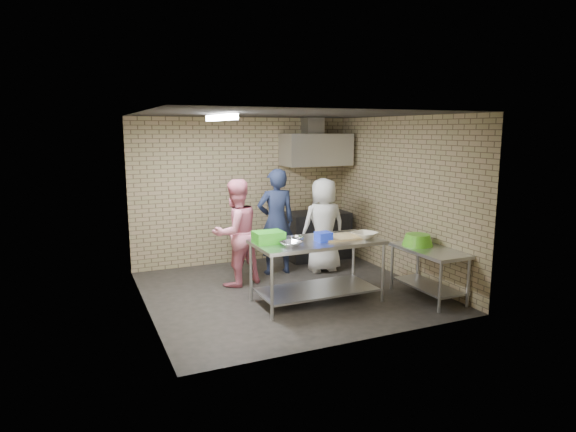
% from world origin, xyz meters
% --- Properties ---
extents(floor, '(4.20, 4.20, 0.00)m').
position_xyz_m(floor, '(0.00, 0.00, 0.00)').
color(floor, black).
rests_on(floor, ground).
extents(ceiling, '(4.20, 4.20, 0.00)m').
position_xyz_m(ceiling, '(0.00, 0.00, 2.70)').
color(ceiling, black).
rests_on(ceiling, ground).
extents(back_wall, '(4.20, 0.06, 2.70)m').
position_xyz_m(back_wall, '(0.00, 2.00, 1.35)').
color(back_wall, '#9C8361').
rests_on(back_wall, ground).
extents(front_wall, '(4.20, 0.06, 2.70)m').
position_xyz_m(front_wall, '(0.00, -2.00, 1.35)').
color(front_wall, '#9C8361').
rests_on(front_wall, ground).
extents(left_wall, '(0.06, 4.00, 2.70)m').
position_xyz_m(left_wall, '(-2.10, 0.00, 1.35)').
color(left_wall, '#9C8361').
rests_on(left_wall, ground).
extents(right_wall, '(0.06, 4.00, 2.70)m').
position_xyz_m(right_wall, '(2.10, 0.00, 1.35)').
color(right_wall, '#9C8361').
rests_on(right_wall, ground).
extents(prep_table, '(1.83, 0.92, 0.92)m').
position_xyz_m(prep_table, '(0.21, -0.58, 0.46)').
color(prep_table, '#AFB1B6').
rests_on(prep_table, floor).
extents(side_counter, '(0.60, 1.20, 0.75)m').
position_xyz_m(side_counter, '(1.80, -1.10, 0.38)').
color(side_counter, silver).
rests_on(side_counter, floor).
extents(stove, '(1.20, 0.70, 0.90)m').
position_xyz_m(stove, '(1.35, 1.65, 0.45)').
color(stove, black).
rests_on(stove, floor).
extents(range_hood, '(1.30, 0.60, 0.60)m').
position_xyz_m(range_hood, '(1.35, 1.70, 2.10)').
color(range_hood, silver).
rests_on(range_hood, back_wall).
extents(hood_duct, '(0.35, 0.30, 0.30)m').
position_xyz_m(hood_duct, '(1.35, 1.85, 2.55)').
color(hood_duct, '#A5A8AD').
rests_on(hood_duct, back_wall).
extents(wall_shelf, '(0.80, 0.20, 0.04)m').
position_xyz_m(wall_shelf, '(1.65, 1.89, 1.92)').
color(wall_shelf, '#3F2B19').
rests_on(wall_shelf, back_wall).
extents(fluorescent_fixture, '(0.10, 1.25, 0.08)m').
position_xyz_m(fluorescent_fixture, '(-1.00, 0.00, 2.64)').
color(fluorescent_fixture, white).
rests_on(fluorescent_fixture, ceiling).
extents(green_crate, '(0.41, 0.31, 0.16)m').
position_xyz_m(green_crate, '(-0.49, -0.46, 1.00)').
color(green_crate, green).
rests_on(green_crate, prep_table).
extents(blue_tub, '(0.20, 0.20, 0.13)m').
position_xyz_m(blue_tub, '(0.26, -0.68, 0.98)').
color(blue_tub, '#1B34CD').
rests_on(blue_tub, prep_table).
extents(cutting_board, '(0.56, 0.43, 0.03)m').
position_xyz_m(cutting_board, '(0.56, -0.60, 0.93)').
color(cutting_board, tan).
rests_on(cutting_board, prep_table).
extents(mixing_bowl_a, '(0.36, 0.36, 0.07)m').
position_xyz_m(mixing_bowl_a, '(-0.29, -0.78, 0.95)').
color(mixing_bowl_a, silver).
rests_on(mixing_bowl_a, prep_table).
extents(mixing_bowl_b, '(0.28, 0.28, 0.07)m').
position_xyz_m(mixing_bowl_b, '(-0.09, -0.53, 0.95)').
color(mixing_bowl_b, '#AAACB0').
rests_on(mixing_bowl_b, prep_table).
extents(ceramic_bowl, '(0.44, 0.44, 0.09)m').
position_xyz_m(ceramic_bowl, '(0.91, -0.73, 0.96)').
color(ceramic_bowl, beige).
rests_on(ceramic_bowl, prep_table).
extents(green_basin, '(0.46, 0.46, 0.17)m').
position_xyz_m(green_basin, '(1.78, -0.85, 0.83)').
color(green_basin, '#59C626').
rests_on(green_basin, side_counter).
extents(bottle_green, '(0.06, 0.06, 0.15)m').
position_xyz_m(bottle_green, '(1.80, 1.89, 2.02)').
color(bottle_green, green).
rests_on(bottle_green, wall_shelf).
extents(man_navy, '(0.70, 0.49, 1.83)m').
position_xyz_m(man_navy, '(0.23, 0.99, 0.91)').
color(man_navy, black).
rests_on(man_navy, floor).
extents(woman_pink, '(0.99, 0.87, 1.71)m').
position_xyz_m(woman_pink, '(-0.61, 0.66, 0.86)').
color(woman_pink, pink).
rests_on(woman_pink, floor).
extents(woman_white, '(0.83, 0.57, 1.65)m').
position_xyz_m(woman_white, '(1.05, 0.80, 0.83)').
color(woman_white, white).
rests_on(woman_white, floor).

